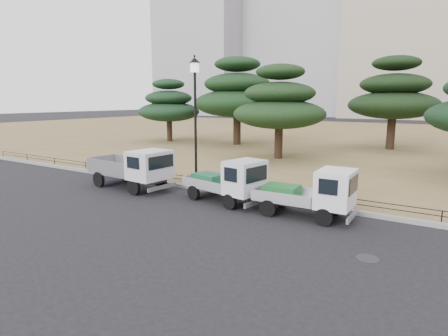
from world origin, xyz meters
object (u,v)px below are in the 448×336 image
Objects in this scene: tarp_pile at (117,167)px; truck_kei_front at (228,181)px; truck_kei_rear at (311,193)px; street_lamp at (195,100)px; truck_large at (133,167)px.

truck_kei_front is at bearing -9.75° from tarp_pile.
truck_kei_front reaches higher than truck_kei_rear.
truck_kei_front is 3.47m from truck_kei_rear.
truck_kei_rear is at bearing -7.30° from tarp_pile.
truck_kei_rear is 11.60m from tarp_pile.
truck_kei_front is at bearing -27.98° from street_lamp.
truck_large is at bearing -179.96° from truck_kei_rear.
truck_large reaches higher than truck_kei_front.
street_lamp reaches higher than truck_kei_front.
tarp_pile is at bearing 171.36° from truck_kei_rear.
truck_kei_front is at bearing 177.13° from truck_kei_rear.
street_lamp is at bearing 0.40° from tarp_pile.
street_lamp is at bearing 162.65° from truck_kei_front.
tarp_pile is (-8.04, 1.38, -0.42)m from truck_kei_front.
truck_kei_front is 2.83× the size of tarp_pile.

